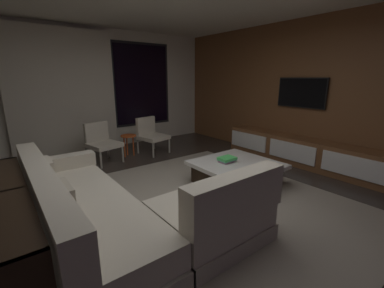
{
  "coord_description": "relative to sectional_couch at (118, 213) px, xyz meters",
  "views": [
    {
      "loc": [
        -1.74,
        -2.41,
        1.63
      ],
      "look_at": [
        0.5,
        0.5,
        0.68
      ],
      "focal_mm": 23.99,
      "sensor_mm": 36.0,
      "label": 1
    }
  ],
  "objects": [
    {
      "name": "floor",
      "position": [
        0.91,
        0.09,
        -0.29
      ],
      "size": [
        9.2,
        9.2,
        0.0
      ],
      "primitive_type": "plane",
      "color": "#332B26"
    },
    {
      "name": "back_wall_with_window",
      "position": [
        0.85,
        3.7,
        1.05
      ],
      "size": [
        6.6,
        0.3,
        2.7
      ],
      "color": "silver",
      "rests_on": "floor"
    },
    {
      "name": "media_wall",
      "position": [
        3.97,
        0.09,
        1.06
      ],
      "size": [
        0.12,
        7.8,
        2.7
      ],
      "color": "brown",
      "rests_on": "floor"
    },
    {
      "name": "area_rug",
      "position": [
        1.26,
        -0.01,
        -0.28
      ],
      "size": [
        3.2,
        3.8,
        0.01
      ],
      "primitive_type": "cube",
      "color": "gray",
      "rests_on": "floor"
    },
    {
      "name": "sectional_couch",
      "position": [
        0.0,
        0.0,
        0.0
      ],
      "size": [
        1.98,
        2.5,
        0.82
      ],
      "color": "#B1A997",
      "rests_on": "floor"
    },
    {
      "name": "coffee_table",
      "position": [
        2.0,
        0.22,
        -0.1
      ],
      "size": [
        1.16,
        1.16,
        0.36
      ],
      "color": "black",
      "rests_on": "floor"
    },
    {
      "name": "book_stack_on_coffee_table",
      "position": [
        1.9,
        0.34,
        0.11
      ],
      "size": [
        0.27,
        0.2,
        0.08
      ],
      "color": "#D078B4",
      "rests_on": "coffee_table"
    },
    {
      "name": "accent_chair_near_window",
      "position": [
        1.82,
        2.62,
        0.14
      ],
      "size": [
        0.65,
        0.67,
        0.78
      ],
      "color": "#B2ADA0",
      "rests_on": "floor"
    },
    {
      "name": "accent_chair_by_curtain",
      "position": [
        0.73,
        2.63,
        0.14
      ],
      "size": [
        0.65,
        0.67,
        0.78
      ],
      "color": "#B2ADA0",
      "rests_on": "floor"
    },
    {
      "name": "side_stool",
      "position": [
        1.31,
        2.65,
        0.08
      ],
      "size": [
        0.32,
        0.32,
        0.46
      ],
      "color": "#BF4C1E",
      "rests_on": "floor"
    },
    {
      "name": "media_console",
      "position": [
        3.68,
        0.14,
        -0.04
      ],
      "size": [
        0.46,
        3.1,
        0.52
      ],
      "color": "brown",
      "rests_on": "floor"
    },
    {
      "name": "mounted_tv",
      "position": [
        3.86,
        0.34,
        1.06
      ],
      "size": [
        0.05,
        0.97,
        0.56
      ],
      "color": "black"
    },
    {
      "name": "console_table_behind_couch",
      "position": [
        -0.91,
        0.13,
        0.13
      ],
      "size": [
        0.4,
        2.1,
        0.74
      ],
      "color": "black",
      "rests_on": "floor"
    }
  ]
}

